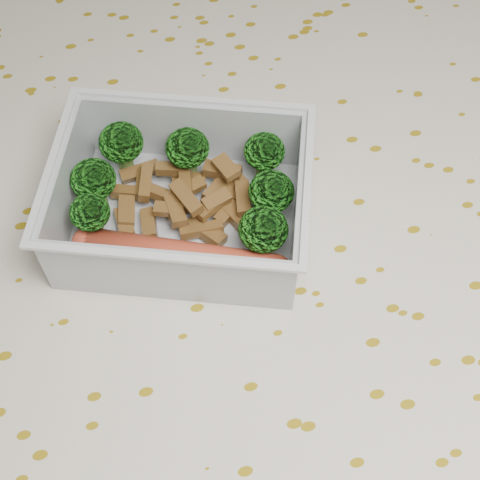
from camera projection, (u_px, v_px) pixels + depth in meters
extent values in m
cube|color=brown|center=(231.00, 281.00, 0.50)|extent=(1.40, 0.90, 0.04)
cube|color=beige|center=(230.00, 266.00, 0.48)|extent=(1.46, 0.96, 0.01)
cube|color=silver|center=(184.00, 222.00, 0.50)|extent=(0.20, 0.18, 0.00)
cube|color=silver|center=(193.00, 132.00, 0.50)|extent=(0.16, 0.06, 0.06)
cube|color=silver|center=(168.00, 274.00, 0.44)|extent=(0.16, 0.06, 0.06)
cube|color=silver|center=(298.00, 207.00, 0.47)|extent=(0.04, 0.12, 0.06)
cube|color=silver|center=(67.00, 189.00, 0.47)|extent=(0.04, 0.12, 0.06)
cube|color=silver|center=(192.00, 100.00, 0.48)|extent=(0.17, 0.06, 0.00)
cube|color=silver|center=(162.00, 257.00, 0.41)|extent=(0.17, 0.06, 0.00)
cube|color=silver|center=(308.00, 182.00, 0.44)|extent=(0.05, 0.12, 0.00)
cube|color=silver|center=(51.00, 162.00, 0.45)|extent=(0.05, 0.12, 0.00)
cylinder|color=#608C3F|center=(125.00, 161.00, 0.51)|extent=(0.02, 0.02, 0.02)
ellipsoid|color=#237F17|center=(121.00, 142.00, 0.49)|extent=(0.03, 0.03, 0.03)
cylinder|color=#608C3F|center=(189.00, 167.00, 0.51)|extent=(0.02, 0.02, 0.02)
ellipsoid|color=#237F17|center=(187.00, 148.00, 0.49)|extent=(0.03, 0.03, 0.03)
cylinder|color=#608C3F|center=(264.00, 170.00, 0.51)|extent=(0.02, 0.02, 0.02)
ellipsoid|color=#237F17|center=(264.00, 151.00, 0.49)|extent=(0.03, 0.03, 0.03)
cylinder|color=#608C3F|center=(99.00, 198.00, 0.49)|extent=(0.02, 0.02, 0.02)
ellipsoid|color=#237F17|center=(93.00, 179.00, 0.47)|extent=(0.03, 0.03, 0.03)
cylinder|color=#608C3F|center=(270.00, 209.00, 0.49)|extent=(0.02, 0.02, 0.02)
ellipsoid|color=#237F17|center=(271.00, 192.00, 0.47)|extent=(0.03, 0.03, 0.03)
cylinder|color=#608C3F|center=(96.00, 230.00, 0.48)|extent=(0.02, 0.02, 0.02)
ellipsoid|color=#237F17|center=(90.00, 212.00, 0.46)|extent=(0.03, 0.03, 0.02)
cylinder|color=#608C3F|center=(262.00, 246.00, 0.47)|extent=(0.02, 0.02, 0.02)
ellipsoid|color=#237F17|center=(263.00, 229.00, 0.45)|extent=(0.03, 0.03, 0.03)
cube|color=brown|center=(216.00, 201.00, 0.48)|extent=(0.02, 0.02, 0.01)
cube|color=brown|center=(226.00, 167.00, 0.49)|extent=(0.02, 0.02, 0.01)
cube|color=brown|center=(169.00, 209.00, 0.48)|extent=(0.02, 0.02, 0.01)
cube|color=brown|center=(227.00, 213.00, 0.49)|extent=(0.02, 0.02, 0.01)
cube|color=brown|center=(175.00, 211.00, 0.48)|extent=(0.01, 0.03, 0.01)
cube|color=brown|center=(244.00, 198.00, 0.49)|extent=(0.02, 0.03, 0.01)
cube|color=brown|center=(180.00, 207.00, 0.49)|extent=(0.02, 0.01, 0.01)
cube|color=brown|center=(183.00, 187.00, 0.50)|extent=(0.02, 0.02, 0.01)
cube|color=brown|center=(129.00, 192.00, 0.50)|extent=(0.03, 0.02, 0.01)
cube|color=brown|center=(170.00, 169.00, 0.50)|extent=(0.02, 0.01, 0.01)
cube|color=brown|center=(146.00, 183.00, 0.49)|extent=(0.02, 0.03, 0.01)
cube|color=brown|center=(227.00, 186.00, 0.50)|extent=(0.03, 0.02, 0.01)
cube|color=brown|center=(186.00, 190.00, 0.49)|extent=(0.03, 0.02, 0.01)
cube|color=brown|center=(235.00, 217.00, 0.49)|extent=(0.02, 0.03, 0.01)
cube|color=brown|center=(186.00, 197.00, 0.48)|extent=(0.02, 0.03, 0.01)
cube|color=brown|center=(234.00, 186.00, 0.50)|extent=(0.02, 0.03, 0.01)
cube|color=brown|center=(222.00, 171.00, 0.50)|extent=(0.03, 0.02, 0.01)
cube|color=brown|center=(186.00, 181.00, 0.49)|extent=(0.01, 0.03, 0.01)
cube|color=brown|center=(219.00, 194.00, 0.50)|extent=(0.02, 0.03, 0.01)
cube|color=brown|center=(209.00, 208.00, 0.48)|extent=(0.02, 0.02, 0.01)
cube|color=brown|center=(218.00, 187.00, 0.50)|extent=(0.03, 0.03, 0.01)
cube|color=brown|center=(143.00, 183.00, 0.50)|extent=(0.01, 0.03, 0.01)
cube|color=brown|center=(189.00, 180.00, 0.50)|extent=(0.03, 0.01, 0.01)
cube|color=brown|center=(140.00, 172.00, 0.51)|extent=(0.03, 0.02, 0.01)
cube|color=brown|center=(206.00, 231.00, 0.48)|extent=(0.03, 0.03, 0.01)
cube|color=brown|center=(124.00, 223.00, 0.49)|extent=(0.01, 0.02, 0.01)
cube|color=brown|center=(126.00, 212.00, 0.49)|extent=(0.02, 0.03, 0.01)
cube|color=brown|center=(202.00, 230.00, 0.48)|extent=(0.03, 0.01, 0.01)
cube|color=brown|center=(162.00, 195.00, 0.49)|extent=(0.03, 0.03, 0.01)
cube|color=brown|center=(149.00, 224.00, 0.48)|extent=(0.01, 0.02, 0.01)
cylinder|color=#B23F27|center=(181.00, 257.00, 0.46)|extent=(0.13, 0.07, 0.02)
sphere|color=#B23F27|center=(275.00, 271.00, 0.46)|extent=(0.02, 0.02, 0.02)
sphere|color=#B23F27|center=(88.00, 243.00, 0.47)|extent=(0.02, 0.02, 0.02)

